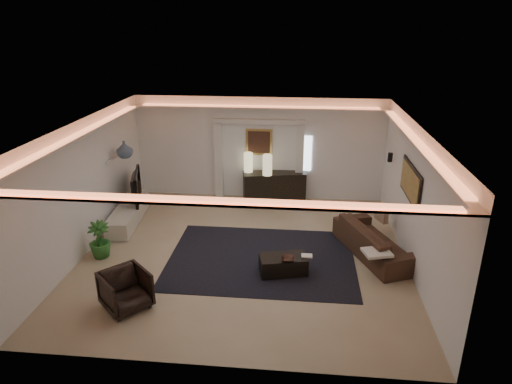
# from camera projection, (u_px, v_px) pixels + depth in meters

# --- Properties ---
(floor) EXTENTS (7.00, 7.00, 0.00)m
(floor) POSITION_uv_depth(u_px,v_px,m) (244.00, 254.00, 10.05)
(floor) COLOR tan
(floor) RESTS_ON ground
(ceiling) EXTENTS (7.00, 7.00, 0.00)m
(ceiling) POSITION_uv_depth(u_px,v_px,m) (243.00, 125.00, 9.01)
(ceiling) COLOR white
(ceiling) RESTS_ON ground
(wall_back) EXTENTS (7.00, 0.00, 7.00)m
(wall_back) POSITION_uv_depth(u_px,v_px,m) (259.00, 149.00, 12.78)
(wall_back) COLOR white
(wall_back) RESTS_ON ground
(wall_front) EXTENTS (7.00, 0.00, 7.00)m
(wall_front) POSITION_uv_depth(u_px,v_px,m) (212.00, 283.00, 6.28)
(wall_front) COLOR white
(wall_front) RESTS_ON ground
(wall_left) EXTENTS (0.00, 7.00, 7.00)m
(wall_left) POSITION_uv_depth(u_px,v_px,m) (85.00, 187.00, 9.86)
(wall_left) COLOR white
(wall_left) RESTS_ON ground
(wall_right) EXTENTS (0.00, 7.00, 7.00)m
(wall_right) POSITION_uv_depth(u_px,v_px,m) (414.00, 199.00, 9.21)
(wall_right) COLOR white
(wall_right) RESTS_ON ground
(cove_soffit) EXTENTS (7.00, 7.00, 0.04)m
(cove_soffit) POSITION_uv_depth(u_px,v_px,m) (243.00, 139.00, 9.11)
(cove_soffit) COLOR silver
(cove_soffit) RESTS_ON ceiling
(daylight_slit) EXTENTS (0.25, 0.03, 1.00)m
(daylight_slit) POSITION_uv_depth(u_px,v_px,m) (307.00, 154.00, 12.68)
(daylight_slit) COLOR white
(daylight_slit) RESTS_ON wall_back
(area_rug) EXTENTS (4.00, 3.00, 0.01)m
(area_rug) POSITION_uv_depth(u_px,v_px,m) (261.00, 259.00, 9.83)
(area_rug) COLOR black
(area_rug) RESTS_ON ground
(pilaster_left) EXTENTS (0.22, 0.20, 2.20)m
(pilaster_left) POSITION_uv_depth(u_px,v_px,m) (219.00, 160.00, 12.92)
(pilaster_left) COLOR silver
(pilaster_left) RESTS_ON ground
(pilaster_right) EXTENTS (0.22, 0.20, 2.20)m
(pilaster_right) POSITION_uv_depth(u_px,v_px,m) (299.00, 163.00, 12.71)
(pilaster_right) COLOR silver
(pilaster_right) RESTS_ON ground
(alcove_header) EXTENTS (2.52, 0.20, 0.12)m
(alcove_header) POSITION_uv_depth(u_px,v_px,m) (259.00, 121.00, 12.40)
(alcove_header) COLOR silver
(alcove_header) RESTS_ON wall_back
(painting_frame) EXTENTS (0.74, 0.04, 0.74)m
(painting_frame) POSITION_uv_depth(u_px,v_px,m) (259.00, 142.00, 12.68)
(painting_frame) COLOR tan
(painting_frame) RESTS_ON wall_back
(painting_canvas) EXTENTS (0.62, 0.02, 0.62)m
(painting_canvas) POSITION_uv_depth(u_px,v_px,m) (259.00, 142.00, 12.66)
(painting_canvas) COLOR #4C2D1E
(painting_canvas) RESTS_ON wall_back
(art_panel_frame) EXTENTS (0.04, 1.64, 0.74)m
(art_panel_frame) POSITION_uv_depth(u_px,v_px,m) (411.00, 183.00, 9.40)
(art_panel_frame) COLOR black
(art_panel_frame) RESTS_ON wall_right
(art_panel_gold) EXTENTS (0.02, 1.50, 0.62)m
(art_panel_gold) POSITION_uv_depth(u_px,v_px,m) (410.00, 183.00, 9.40)
(art_panel_gold) COLOR tan
(art_panel_gold) RESTS_ON wall_right
(wall_sconce) EXTENTS (0.12, 0.12, 0.22)m
(wall_sconce) POSITION_uv_depth(u_px,v_px,m) (390.00, 157.00, 11.18)
(wall_sconce) COLOR black
(wall_sconce) RESTS_ON wall_right
(wall_niche) EXTENTS (0.10, 0.55, 0.04)m
(wall_niche) POSITION_uv_depth(u_px,v_px,m) (112.00, 160.00, 11.08)
(wall_niche) COLOR silver
(wall_niche) RESTS_ON wall_left
(console) EXTENTS (1.81, 0.88, 0.87)m
(console) POSITION_uv_depth(u_px,v_px,m) (274.00, 187.00, 12.89)
(console) COLOR black
(console) RESTS_ON ground
(lamp_left) EXTENTS (0.26, 0.26, 0.55)m
(lamp_left) POSITION_uv_depth(u_px,v_px,m) (248.00, 163.00, 12.71)
(lamp_left) COLOR #FFF6B4
(lamp_left) RESTS_ON console
(lamp_right) EXTENTS (0.27, 0.27, 0.58)m
(lamp_right) POSITION_uv_depth(u_px,v_px,m) (267.00, 166.00, 12.44)
(lamp_right) COLOR beige
(lamp_right) RESTS_ON console
(media_ledge) EXTENTS (0.75, 2.26, 0.42)m
(media_ledge) POSITION_uv_depth(u_px,v_px,m) (128.00, 214.00, 11.52)
(media_ledge) COLOR beige
(media_ledge) RESTS_ON ground
(tv) EXTENTS (1.34, 0.54, 0.77)m
(tv) POSITION_uv_depth(u_px,v_px,m) (132.00, 186.00, 11.71)
(tv) COLOR black
(tv) RESTS_ON media_ledge
(figurine) EXTENTS (0.15, 0.15, 0.39)m
(figurine) POSITION_uv_depth(u_px,v_px,m) (138.00, 188.00, 12.14)
(figurine) COLOR black
(figurine) RESTS_ON media_ledge
(ginger_jar) EXTENTS (0.52, 0.52, 0.42)m
(ginger_jar) POSITION_uv_depth(u_px,v_px,m) (124.00, 149.00, 11.11)
(ginger_jar) COLOR #344151
(ginger_jar) RESTS_ON wall_niche
(plant) EXTENTS (0.58, 0.58, 0.82)m
(plant) POSITION_uv_depth(u_px,v_px,m) (99.00, 240.00, 9.79)
(plant) COLOR #2A6725
(plant) RESTS_ON ground
(sofa) EXTENTS (2.48, 1.72, 0.67)m
(sofa) POSITION_uv_depth(u_px,v_px,m) (375.00, 240.00, 9.92)
(sofa) COLOR #473025
(sofa) RESTS_ON ground
(throw_blanket) EXTENTS (0.62, 0.56, 0.06)m
(throw_blanket) POSITION_uv_depth(u_px,v_px,m) (377.00, 252.00, 8.97)
(throw_blanket) COLOR white
(throw_blanket) RESTS_ON sofa
(throw_pillow) EXTENTS (0.27, 0.43, 0.42)m
(throw_pillow) POSITION_uv_depth(u_px,v_px,m) (382.00, 213.00, 10.80)
(throw_pillow) COLOR tan
(throw_pillow) RESTS_ON sofa
(coffee_table) EXTENTS (1.04, 0.71, 0.35)m
(coffee_table) POSITION_uv_depth(u_px,v_px,m) (283.00, 264.00, 9.22)
(coffee_table) COLOR black
(coffee_table) RESTS_ON ground
(bowl) EXTENTS (0.31, 0.31, 0.07)m
(bowl) POSITION_uv_depth(u_px,v_px,m) (288.00, 258.00, 8.98)
(bowl) COLOR #321E17
(bowl) RESTS_ON coffee_table
(magazine) EXTENTS (0.22, 0.16, 0.03)m
(magazine) POSITION_uv_depth(u_px,v_px,m) (307.00, 254.00, 9.15)
(magazine) COLOR white
(magazine) RESTS_ON coffee_table
(armchair) EXTENTS (1.09, 1.09, 0.71)m
(armchair) POSITION_uv_depth(u_px,v_px,m) (126.00, 290.00, 8.07)
(armchair) COLOR black
(armchair) RESTS_ON ground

